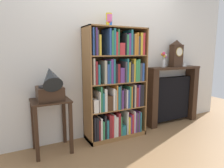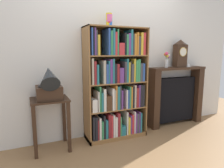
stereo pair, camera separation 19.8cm
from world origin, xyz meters
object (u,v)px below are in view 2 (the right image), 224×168
(side_table_left, at_px, (50,114))
(gramophone, at_px, (49,85))
(cup_stack, at_px, (109,20))
(teacup_with_saucer, at_px, (187,65))
(bookshelf, at_px, (116,88))
(fireplace_mantel, at_px, (175,96))
(flower_vase, at_px, (167,59))
(mantel_clock, at_px, (180,53))

(side_table_left, bearing_deg, gramophone, -90.00)
(cup_stack, xyz_separation_m, teacup_with_saucer, (1.55, 0.02, -0.70))
(bookshelf, distance_m, fireplace_mantel, 1.26)
(flower_vase, bearing_deg, mantel_clock, -0.18)
(side_table_left, bearing_deg, bookshelf, 1.00)
(cup_stack, distance_m, mantel_clock, 1.45)
(fireplace_mantel, height_order, teacup_with_saucer, teacup_with_saucer)
(side_table_left, xyz_separation_m, flower_vase, (1.97, 0.09, 0.69))
(cup_stack, bearing_deg, flower_vase, 1.14)
(gramophone, bearing_deg, cup_stack, 8.08)
(side_table_left, distance_m, mantel_clock, 2.39)
(bookshelf, height_order, teacup_with_saucer, bookshelf)
(bookshelf, relative_size, side_table_left, 2.36)
(side_table_left, height_order, flower_vase, flower_vase)
(side_table_left, bearing_deg, flower_vase, 2.57)
(fireplace_mantel, bearing_deg, side_table_left, -177.16)
(gramophone, height_order, teacup_with_saucer, gramophone)
(fireplace_mantel, relative_size, teacup_with_saucer, 7.76)
(bookshelf, bearing_deg, cup_stack, 152.95)
(cup_stack, xyz_separation_m, flower_vase, (1.08, 0.02, -0.58))
(teacup_with_saucer, bearing_deg, fireplace_mantel, 174.86)
(bookshelf, xyz_separation_m, teacup_with_saucer, (1.45, 0.07, 0.30))
(bookshelf, bearing_deg, mantel_clock, 3.17)
(cup_stack, relative_size, mantel_clock, 0.41)
(gramophone, height_order, fireplace_mantel, gramophone)
(cup_stack, relative_size, flower_vase, 0.73)
(mantel_clock, xyz_separation_m, teacup_with_saucer, (0.19, 0.00, -0.22))
(side_table_left, distance_m, teacup_with_saucer, 2.51)
(side_table_left, xyz_separation_m, gramophone, (-0.00, -0.06, 0.40))
(mantel_clock, bearing_deg, side_table_left, -177.78)
(fireplace_mantel, bearing_deg, cup_stack, -178.14)
(mantel_clock, bearing_deg, bookshelf, -176.83)
(gramophone, relative_size, teacup_with_saucer, 3.59)
(gramophone, bearing_deg, side_table_left, 90.00)
(cup_stack, height_order, fireplace_mantel, cup_stack)
(side_table_left, distance_m, gramophone, 0.41)
(side_table_left, height_order, fireplace_mantel, fireplace_mantel)
(bookshelf, relative_size, flower_vase, 6.25)
(bookshelf, relative_size, gramophone, 3.31)
(mantel_clock, relative_size, flower_vase, 1.79)
(cup_stack, relative_size, fireplace_mantel, 0.18)
(flower_vase, distance_m, teacup_with_saucer, 0.49)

